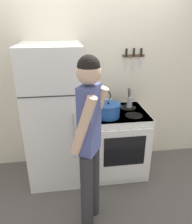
# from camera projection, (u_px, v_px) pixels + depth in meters

# --- Properties ---
(ground_plane) EXTENTS (14.00, 14.00, 0.00)m
(ground_plane) POSITION_uv_depth(u_px,v_px,m) (93.00, 156.00, 3.53)
(ground_plane) COLOR #5B5654
(wall_back) EXTENTS (10.00, 0.06, 2.55)m
(wall_back) POSITION_uv_depth(u_px,v_px,m) (92.00, 78.00, 3.06)
(wall_back) COLOR silver
(wall_back) RESTS_ON ground_plane
(refrigerator) EXTENTS (0.71, 0.74, 1.79)m
(refrigerator) POSITION_uv_depth(u_px,v_px,m) (55.00, 116.00, 2.79)
(refrigerator) COLOR white
(refrigerator) RESTS_ON ground_plane
(stove_range) EXTENTS (0.75, 0.74, 0.91)m
(stove_range) POSITION_uv_depth(u_px,v_px,m) (118.00, 142.00, 3.05)
(stove_range) COLOR white
(stove_range) RESTS_ON ground_plane
(dutch_oven_pot) EXTENTS (0.34, 0.30, 0.20)m
(dutch_oven_pot) POSITION_uv_depth(u_px,v_px,m) (108.00, 110.00, 2.71)
(dutch_oven_pot) COLOR #1E4C9E
(dutch_oven_pot) RESTS_ON stove_range
(tea_kettle) EXTENTS (0.26, 0.21, 0.26)m
(tea_kettle) POSITION_uv_depth(u_px,v_px,m) (105.00, 103.00, 2.97)
(tea_kettle) COLOR silver
(tea_kettle) RESTS_ON stove_range
(utensil_jar) EXTENTS (0.07, 0.07, 0.28)m
(utensil_jar) POSITION_uv_depth(u_px,v_px,m) (129.00, 102.00, 3.02)
(utensil_jar) COLOR #B7BABF
(utensil_jar) RESTS_ON stove_range
(person) EXTENTS (0.41, 0.44, 1.78)m
(person) POSITION_uv_depth(u_px,v_px,m) (90.00, 138.00, 2.04)
(person) COLOR #2D2D30
(person) RESTS_ON ground_plane
(wall_knife_strip) EXTENTS (0.31, 0.03, 0.31)m
(wall_knife_strip) POSITION_uv_depth(u_px,v_px,m) (134.00, 55.00, 2.97)
(wall_knife_strip) COLOR brown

